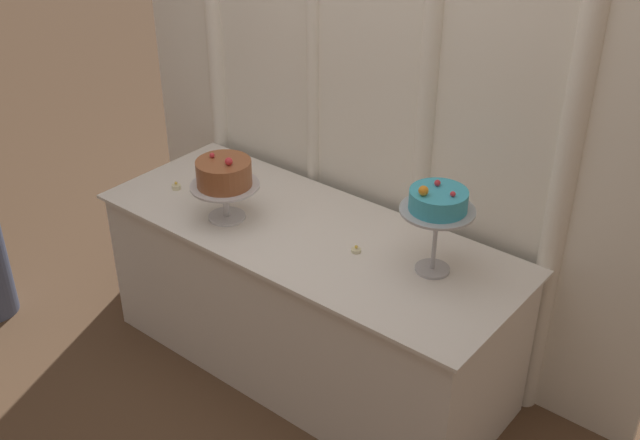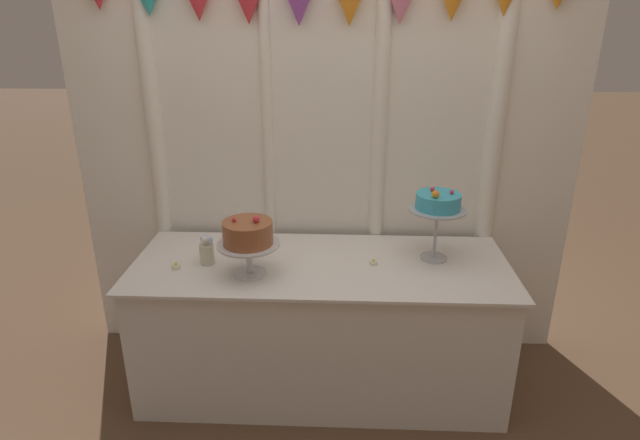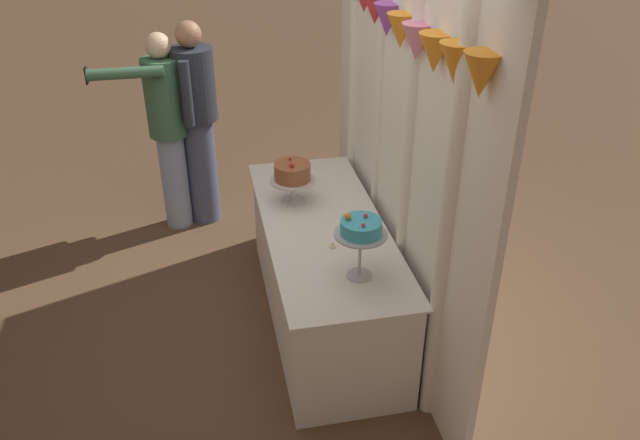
% 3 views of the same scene
% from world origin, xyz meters
% --- Properties ---
extents(ground_plane, '(24.00, 24.00, 0.00)m').
position_xyz_m(ground_plane, '(0.00, 0.00, 0.00)').
color(ground_plane, brown).
extents(draped_curtain, '(2.82, 0.17, 2.43)m').
position_xyz_m(draped_curtain, '(0.02, 0.54, 1.31)').
color(draped_curtain, white).
rests_on(draped_curtain, ground_plane).
extents(cake_table, '(1.94, 0.76, 0.75)m').
position_xyz_m(cake_table, '(0.00, 0.10, 0.37)').
color(cake_table, white).
rests_on(cake_table, ground_plane).
extents(cake_display_nearleft, '(0.31, 0.31, 0.31)m').
position_xyz_m(cake_display_nearleft, '(-0.34, -0.04, 0.95)').
color(cake_display_nearleft, silver).
rests_on(cake_display_nearleft, cake_table).
extents(cake_display_nearright, '(0.29, 0.29, 0.40)m').
position_xyz_m(cake_display_nearright, '(0.59, 0.18, 1.05)').
color(cake_display_nearright, '#B2B2B7').
rests_on(cake_display_nearright, cake_table).
extents(flower_vase, '(0.08, 0.09, 0.16)m').
position_xyz_m(flower_vase, '(-0.58, 0.07, 0.82)').
color(flower_vase, beige).
rests_on(flower_vase, cake_table).
extents(tealight_far_left, '(0.04, 0.04, 0.04)m').
position_xyz_m(tealight_far_left, '(-0.73, 0.00, 0.76)').
color(tealight_far_left, beige).
rests_on(tealight_far_left, cake_table).
extents(tealight_near_left, '(0.04, 0.04, 0.03)m').
position_xyz_m(tealight_near_left, '(0.27, 0.09, 0.76)').
color(tealight_near_left, beige).
rests_on(tealight_near_left, cake_table).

